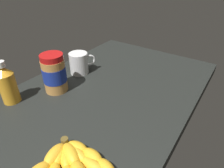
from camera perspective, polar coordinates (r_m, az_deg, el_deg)
The scene contains 4 objects.
ground_plane at distance 78.93cm, azimuth -1.76°, elevation -3.03°, with size 98.89×63.95×4.45cm, color black.
peanut_butter_jar at distance 76.97cm, azimuth -16.48°, elevation 2.98°, with size 8.87×8.87×15.12cm.
honey_bottle at distance 76.78cm, azimuth -28.27°, elevation -0.06°, with size 5.97×5.97×15.85cm.
coffee_mug at distance 88.91cm, azimuth -9.53°, elevation 6.04°, with size 11.15×8.51×9.51cm.
Camera 1 is at (51.72, 38.73, 43.11)cm, focal length 31.31 mm.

